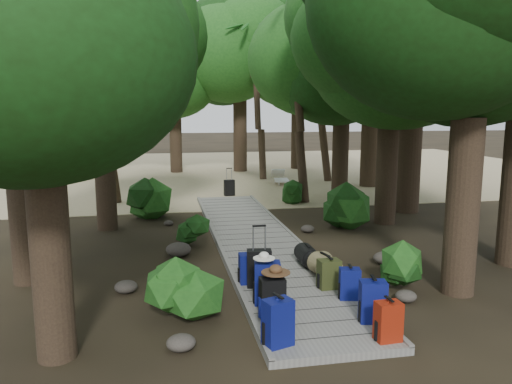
{
  "coord_description": "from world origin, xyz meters",
  "views": [
    {
      "loc": [
        -2.27,
        -10.71,
        3.26
      ],
      "look_at": [
        0.31,
        2.64,
        1.0
      ],
      "focal_mm": 35.0,
      "sensor_mm": 36.0,
      "label": 1
    }
  ],
  "objects": [
    {
      "name": "palm_right_c",
      "position": [
        2.71,
        12.23,
        3.5
      ],
      "size": [
        4.4,
        4.4,
        7.0
      ],
      "primitive_type": null,
      "color": "#124214",
      "rests_on": "ground"
    },
    {
      "name": "tree_right_d",
      "position": [
        5.51,
        3.84,
        5.12
      ],
      "size": [
        5.58,
        5.58,
        10.24
      ],
      "primitive_type": null,
      "color": "black",
      "rests_on": "ground"
    },
    {
      "name": "hat_white",
      "position": [
        -0.68,
        -3.16,
        0.95
      ],
      "size": [
        0.35,
        0.35,
        0.12
      ],
      "primitive_type": null,
      "color": "silver",
      "rests_on": "backpack_left_c"
    },
    {
      "name": "lone_suitcase_on_sand",
      "position": [
        0.28,
        7.81,
        0.32
      ],
      "size": [
        0.41,
        0.28,
        0.6
      ],
      "primitive_type": null,
      "rotation": [
        0.0,
        0.0,
        0.15
      ],
      "color": "black",
      "rests_on": "sand_beach"
    },
    {
      "name": "backpack_left_a",
      "position": [
        -0.78,
        -4.58,
        0.48
      ],
      "size": [
        0.44,
        0.37,
        0.71
      ],
      "primitive_type": null,
      "rotation": [
        0.0,
        0.0,
        0.33
      ],
      "color": "navy",
      "rests_on": "boardwalk"
    },
    {
      "name": "shrub_left_c",
      "position": [
        -2.68,
        4.41,
        0.6
      ],
      "size": [
        1.33,
        1.33,
        1.19
      ],
      "primitive_type": null,
      "color": "#1A4A16",
      "rests_on": "ground"
    },
    {
      "name": "shrub_right_b",
      "position": [
        2.66,
        2.06,
        0.57
      ],
      "size": [
        1.27,
        1.27,
        1.14
      ],
      "primitive_type": null,
      "color": "#1A4A16",
      "rests_on": "ground"
    },
    {
      "name": "backpack_left_d",
      "position": [
        -0.71,
        -2.1,
        0.42
      ],
      "size": [
        0.4,
        0.29,
        0.6
      ],
      "primitive_type": null,
      "rotation": [
        0.0,
        0.0,
        -0.02
      ],
      "color": "navy",
      "rests_on": "boardwalk"
    },
    {
      "name": "tree_right_a",
      "position": [
        2.9,
        -3.01,
        4.11
      ],
      "size": [
        4.93,
        4.93,
        8.22
      ],
      "primitive_type": null,
      "color": "black",
      "rests_on": "ground"
    },
    {
      "name": "backpack_right_a",
      "position": [
        0.73,
        -4.74,
        0.42
      ],
      "size": [
        0.35,
        0.26,
        0.61
      ],
      "primitive_type": null,
      "rotation": [
        0.0,
        0.0,
        0.06
      ],
      "color": "#9B1C0C",
      "rests_on": "boardwalk"
    },
    {
      "name": "sun_lounger",
      "position": [
        2.94,
        10.31,
        0.32
      ],
      "size": [
        0.86,
        1.93,
        0.6
      ],
      "primitive_type": null,
      "rotation": [
        0.0,
        0.0,
        -0.14
      ],
      "color": "silver",
      "rests_on": "sand_beach"
    },
    {
      "name": "rock_left_c",
      "position": [
        -1.92,
        0.24,
        0.16
      ],
      "size": [
        0.57,
        0.51,
        0.31
      ],
      "primitive_type": null,
      "color": "#4C473F",
      "rests_on": "ground"
    },
    {
      "name": "tree_left_b",
      "position": [
        -4.8,
        -0.94,
        3.92
      ],
      "size": [
        4.35,
        4.35,
        7.84
      ],
      "primitive_type": null,
      "color": "black",
      "rests_on": "ground"
    },
    {
      "name": "ground",
      "position": [
        0.0,
        0.0,
        0.0
      ],
      "size": [
        120.0,
        120.0,
        0.0
      ],
      "primitive_type": "plane",
      "color": "#312718",
      "rests_on": "ground"
    },
    {
      "name": "suitcase_on_boardwalk",
      "position": [
        -0.59,
        -2.32,
        0.46
      ],
      "size": [
        0.46,
        0.3,
        0.67
      ],
      "primitive_type": null,
      "rotation": [
        0.0,
        0.0,
        -0.14
      ],
      "color": "black",
      "rests_on": "boardwalk"
    },
    {
      "name": "shrub_right_a",
      "position": [
        1.86,
        -2.63,
        0.4
      ],
      "size": [
        0.89,
        0.89,
        0.8
      ],
      "primitive_type": null,
      "color": "#1A4A16",
      "rests_on": "ground"
    },
    {
      "name": "rock_right_a",
      "position": [
        1.79,
        -3.23,
        0.1
      ],
      "size": [
        0.37,
        0.33,
        0.2
      ],
      "primitive_type": null,
      "color": "#4C473F",
      "rests_on": "ground"
    },
    {
      "name": "boardwalk",
      "position": [
        0.0,
        1.0,
        0.06
      ],
      "size": [
        2.0,
        12.0,
        0.12
      ],
      "primitive_type": "cube",
      "color": "gray",
      "rests_on": "ground"
    },
    {
      "name": "shrub_right_c",
      "position": [
        2.13,
        5.98,
        0.4
      ],
      "size": [
        0.88,
        0.88,
        0.79
      ],
      "primitive_type": null,
      "color": "#1A4A16",
      "rests_on": "ground"
    },
    {
      "name": "tree_right_f",
      "position": [
        6.47,
        9.09,
        5.5
      ],
      "size": [
        6.16,
        6.16,
        10.99
      ],
      "primitive_type": null,
      "color": "black",
      "rests_on": "ground"
    },
    {
      "name": "rock_right_c",
      "position": [
        1.56,
        1.8,
        0.1
      ],
      "size": [
        0.36,
        0.33,
        0.2
      ],
      "primitive_type": null,
      "color": "#4C473F",
      "rests_on": "ground"
    },
    {
      "name": "shrub_left_b",
      "position": [
        -1.64,
        1.14,
        0.35
      ],
      "size": [
        0.77,
        0.77,
        0.7
      ],
      "primitive_type": null,
      "color": "#1A4A16",
      "rests_on": "ground"
    },
    {
      "name": "kayak",
      "position": [
        -2.84,
        9.94,
        0.17
      ],
      "size": [
        1.03,
        3.12,
        0.31
      ],
      "primitive_type": "ellipsoid",
      "rotation": [
        0.0,
        0.0,
        -0.12
      ],
      "color": "#BB3610",
      "rests_on": "sand_beach"
    },
    {
      "name": "backpack_left_c",
      "position": [
        -0.61,
        -3.12,
        0.51
      ],
      "size": [
        0.46,
        0.37,
        0.77
      ],
      "primitive_type": null,
      "rotation": [
        0.0,
        0.0,
        -0.17
      ],
      "color": "navy",
      "rests_on": "boardwalk"
    },
    {
      "name": "backpack_right_b",
      "position": [
        0.78,
        -4.11,
        0.47
      ],
      "size": [
        0.43,
        0.34,
        0.7
      ],
      "primitive_type": null,
      "rotation": [
        0.0,
        0.0,
        -0.2
      ],
      "color": "navy",
      "rests_on": "boardwalk"
    },
    {
      "name": "backpack_right_c",
      "position": [
        0.78,
        -3.18,
        0.41
      ],
      "size": [
        0.38,
        0.31,
        0.58
      ],
      "primitive_type": null,
      "rotation": [
        0.0,
        0.0,
        -0.22
      ],
      "color": "navy",
      "rests_on": "boardwalk"
    },
    {
      "name": "palm_left_a",
      "position": [
        -4.03,
        7.14,
        3.28
      ],
      "size": [
        4.12,
        4.12,
        6.55
      ],
      "primitive_type": null,
      "color": "#124214",
      "rests_on": "ground"
    },
    {
      "name": "duffel_right_black",
      "position": [
        0.62,
        -1.29,
        0.32
      ],
      "size": [
        0.41,
        0.63,
        0.39
      ],
      "primitive_type": null,
      "rotation": [
        0.0,
        0.0,
        -0.03
      ],
      "color": "black",
      "rests_on": "boardwalk"
    },
    {
      "name": "rock_left_b",
      "position": [
        -2.94,
        -1.88,
        0.11
      ],
      "size": [
        0.41,
        0.37,
        0.23
      ],
      "primitive_type": null,
      "color": "#4C473F",
      "rests_on": "ground"
    },
    {
      "name": "sand_beach",
      "position": [
        0.0,
        16.0,
        0.01
      ],
      "size": [
        40.0,
        22.0,
        0.02
      ],
      "primitive_type": "cube",
      "color": "tan",
      "rests_on": "ground"
    },
    {
      "name": "tree_back_d",
      "position": [
        -5.79,
        14.04,
        4.32
      ],
      "size": [
        5.19,
        5.19,
        8.64
      ],
      "primitive_type": null,
      "color": "black",
      "rests_on": "ground"
    },
    {
      "name": "rock_right_b",
      "position": [
        2.36,
        -1.19,
        0.13
      ],
      "size": [
        0.49,
        0.44,
        0.27
      ],
      "primitive_type": null,
      "color": "#4C473F",
      "rests_on": "ground"
    },
    {
      "name": "tree_left_a",
      "position": [
        -3.69,
        -4.14,
        3.62
      ],
      "size": [
        4.34,
        4.34,
        7.24
      ],
      "primitive_type": null,
      "color": "black",
      "rests_on": "ground"
    },
    {
      "name": "duffel_right_khaki",
      "position": [
        0.74,
        -2.04,
        0.33
      ],
      "size": [
        0.55,
        0.7,
        0.42
      ],
      "primitive_type": null,
      "rotation": [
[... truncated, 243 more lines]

